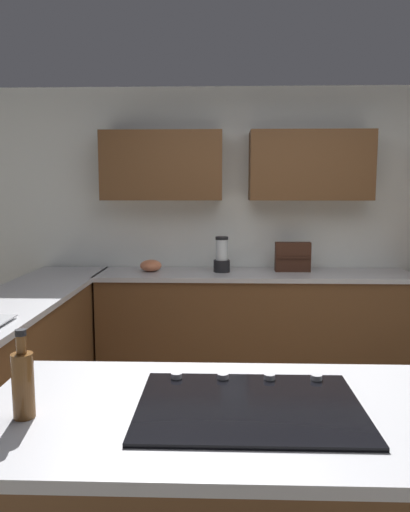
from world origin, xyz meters
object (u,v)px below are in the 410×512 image
at_px(blender, 222,257).
at_px(spice_rack, 293,257).
at_px(mixing_bowl, 151,266).
at_px(cooktop, 249,405).
at_px(oil_bottle, 23,382).

distance_m(blender, spice_rack, 0.65).
bearing_deg(mixing_bowl, blender, -180.00).
relative_size(mixing_bowl, spice_rack, 0.62).
bearing_deg(mixing_bowl, spice_rack, -177.75).
relative_size(blender, spice_rack, 1.01).
distance_m(cooktop, oil_bottle, 0.75).
bearing_deg(oil_bottle, spice_rack, -113.30).
distance_m(mixing_bowl, spice_rack, 1.30).
height_order(cooktop, mixing_bowl, mixing_bowl).
relative_size(cooktop, mixing_bowl, 3.85).
bearing_deg(blender, oil_bottle, 77.67).
bearing_deg(mixing_bowl, oil_bottle, 90.06).
distance_m(mixing_bowl, oil_bottle, 2.96).
bearing_deg(oil_bottle, mixing_bowl, -89.94).
relative_size(blender, oil_bottle, 1.09).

